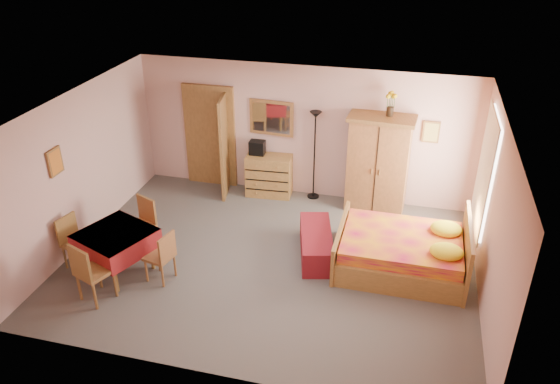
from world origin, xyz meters
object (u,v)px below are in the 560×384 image
(stereo, at_px, (257,148))
(dining_table, at_px, (118,252))
(sunflower_vase, at_px, (391,104))
(chair_south, at_px, (94,271))
(floor_lamp, at_px, (314,156))
(chair_west, at_px, (77,243))
(chest_of_drawers, at_px, (269,176))
(chair_north, at_px, (139,226))
(bed, at_px, (402,243))
(bench, at_px, (316,244))
(chair_east, at_px, (159,256))
(wardrobe, at_px, (378,164))
(wall_mirror, at_px, (271,118))

(stereo, distance_m, dining_table, 3.47)
(sunflower_vase, distance_m, chair_south, 5.59)
(floor_lamp, bearing_deg, chair_west, -134.61)
(chest_of_drawers, distance_m, chair_north, 2.89)
(bed, xyz_separation_m, bench, (-1.36, 0.00, -0.25))
(chest_of_drawers, xyz_separation_m, chair_east, (-0.89, -3.10, 0.00))
(chair_east, bearing_deg, chair_south, 146.09)
(stereo, bearing_deg, chair_north, -117.77)
(wardrobe, height_order, chair_south, wardrobe)
(chair_east, bearing_deg, dining_table, 101.68)
(chair_north, height_order, chair_west, chair_north)
(wardrobe, distance_m, bench, 2.11)
(bench, bearing_deg, chest_of_drawers, 125.11)
(floor_lamp, relative_size, bench, 1.34)
(bench, height_order, chair_west, chair_west)
(wardrobe, bearing_deg, chest_of_drawers, -177.46)
(stereo, bearing_deg, wardrobe, -2.41)
(wardrobe, relative_size, chair_west, 2.14)
(wardrobe, height_order, bed, wardrobe)
(sunflower_vase, xyz_separation_m, bed, (0.46, -1.89, -1.62))
(chest_of_drawers, xyz_separation_m, sunflower_vase, (2.22, 0.01, 1.67))
(chest_of_drawers, bearing_deg, chair_west, -130.44)
(wall_mirror, height_order, dining_table, wall_mirror)
(stereo, bearing_deg, floor_lamp, 3.14)
(sunflower_vase, relative_size, bench, 0.34)
(dining_table, xyz_separation_m, chair_west, (-0.69, -0.01, 0.07))
(chair_east, bearing_deg, wardrobe, -32.09)
(chair_north, bearing_deg, chair_east, 158.50)
(wall_mirror, bearing_deg, chair_east, -100.46)
(chest_of_drawers, distance_m, wardrobe, 2.17)
(wall_mirror, relative_size, bed, 0.43)
(wardrobe, relative_size, bed, 0.92)
(sunflower_vase, xyz_separation_m, chair_east, (-3.11, -3.11, -1.67))
(floor_lamp, relative_size, wardrobe, 0.96)
(chest_of_drawers, xyz_separation_m, chair_west, (-2.29, -3.10, 0.02))
(wardrobe, bearing_deg, sunflower_vase, 30.72)
(sunflower_vase, distance_m, chair_north, 4.79)
(dining_table, bearing_deg, wardrobe, 39.36)
(wardrobe, bearing_deg, dining_table, -136.76)
(wall_mirror, xyz_separation_m, sunflower_vase, (2.22, -0.20, 0.54))
(chest_of_drawers, height_order, chair_south, chair_south)
(floor_lamp, bearing_deg, wardrobe, -7.46)
(wardrobe, distance_m, sunflower_vase, 1.16)
(chair_south, bearing_deg, bed, 45.24)
(dining_table, xyz_separation_m, chair_east, (0.71, -0.01, 0.06))
(wall_mirror, xyz_separation_m, chair_north, (-1.56, -2.65, -1.09))
(chair_south, bearing_deg, chair_east, 65.10)
(chair_north, bearing_deg, floor_lamp, -110.35)
(stereo, relative_size, bench, 0.22)
(wall_mirror, bearing_deg, wardrobe, -2.42)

